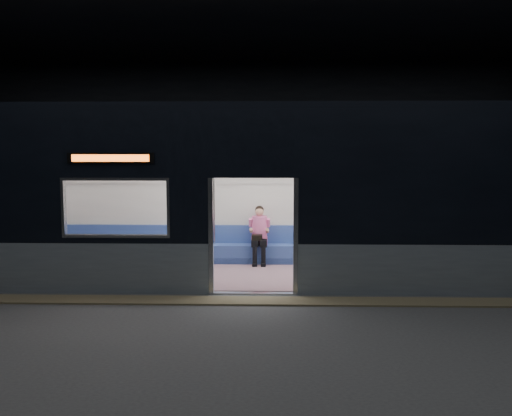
{
  "coord_description": "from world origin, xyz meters",
  "views": [
    {
      "loc": [
        0.3,
        -8.28,
        2.49
      ],
      "look_at": [
        0.02,
        2.3,
        1.4
      ],
      "focal_mm": 38.0,
      "sensor_mm": 36.0,
      "label": 1
    }
  ],
  "objects": [
    {
      "name": "station_floor",
      "position": [
        0.0,
        0.0,
        -0.01
      ],
      "size": [
        24.0,
        14.0,
        0.01
      ],
      "primitive_type": "cube",
      "color": "#47494C",
      "rests_on": "ground"
    },
    {
      "name": "station_envelope",
      "position": [
        0.0,
        0.0,
        3.66
      ],
      "size": [
        24.0,
        14.0,
        5.0
      ],
      "color": "black",
      "rests_on": "station_floor"
    },
    {
      "name": "tactile_strip",
      "position": [
        0.0,
        0.55,
        0.01
      ],
      "size": [
        22.8,
        0.5,
        0.03
      ],
      "primitive_type": "cube",
      "color": "#8C7F59",
      "rests_on": "station_floor"
    },
    {
      "name": "metro_car",
      "position": [
        -0.0,
        2.54,
        1.85
      ],
      "size": [
        18.0,
        3.04,
        3.35
      ],
      "color": "#8896A3",
      "rests_on": "station_floor"
    },
    {
      "name": "passenger",
      "position": [
        0.06,
        3.55,
        0.76
      ],
      "size": [
        0.36,
        0.62,
        1.27
      ],
      "rotation": [
        0.0,
        0.0,
        0.04
      ],
      "color": "black",
      "rests_on": "metro_car"
    },
    {
      "name": "handbag",
      "position": [
        0.01,
        3.35,
        0.65
      ],
      "size": [
        0.25,
        0.22,
        0.11
      ],
      "primitive_type": "cube",
      "rotation": [
        0.0,
        0.0,
        -0.13
      ],
      "color": "black",
      "rests_on": "passenger"
    },
    {
      "name": "transit_map",
      "position": [
        1.98,
        3.85,
        1.47
      ],
      "size": [
        0.98,
        0.03,
        0.64
      ],
      "primitive_type": "cube",
      "color": "white",
      "rests_on": "metro_car"
    }
  ]
}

